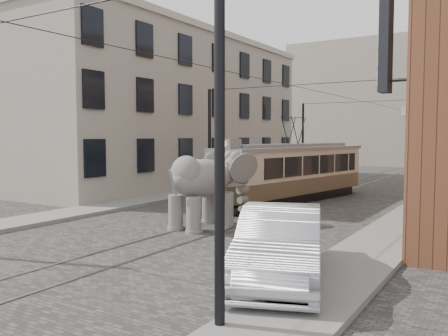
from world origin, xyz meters
The scene contains 10 objects.
ground centered at (0.00, 0.00, 0.00)m, with size 120.00×120.00×0.00m, color #4A4744.
tram_rails centered at (0.00, 0.00, 0.01)m, with size 1.54×80.00×0.02m, color slate, non-canonical shape.
sidewalk_right centered at (6.00, 0.00, 0.07)m, with size 2.00×60.00×0.15m, color slate.
sidewalk_left centered at (-6.50, 0.00, 0.07)m, with size 2.00×60.00×0.15m, color slate.
stucco_building centered at (-11.00, 10.00, 5.00)m, with size 7.00×24.00×10.00m, color gray.
distant_block centered at (0.00, 40.00, 7.00)m, with size 28.00×10.00×14.00m, color gray.
catenary centered at (-0.20, 5.00, 3.00)m, with size 11.00×30.20×6.00m, color black, non-canonical shape.
tram centered at (-0.22, 5.59, 2.15)m, with size 2.23×10.83×4.30m, color beige, non-canonical shape.
elephant centered at (-0.26, -2.58, 1.40)m, with size 2.52×4.57×2.80m, color #64615C, non-canonical shape.
parked_car centered at (4.85, -6.82, 0.86)m, with size 1.82×5.19×1.71m, color #AEAFB3.
Camera 1 is at (9.39, -16.64, 3.38)m, focal length 37.76 mm.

